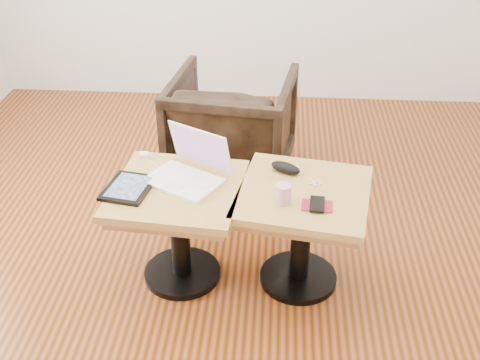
# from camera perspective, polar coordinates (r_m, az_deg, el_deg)

# --- Properties ---
(room_shell) EXTENTS (4.52, 4.52, 2.71)m
(room_shell) POSITION_cam_1_polar(r_m,az_deg,el_deg) (2.52, 3.05, 15.22)
(room_shell) COLOR #482408
(room_shell) RESTS_ON ground
(side_table_left) EXTENTS (0.66, 0.66, 0.55)m
(side_table_left) POSITION_cam_1_polar(r_m,az_deg,el_deg) (2.93, -5.86, -2.88)
(side_table_left) COLOR black
(side_table_left) RESTS_ON ground
(side_table_right) EXTENTS (0.70, 0.70, 0.55)m
(side_table_right) POSITION_cam_1_polar(r_m,az_deg,el_deg) (2.90, 5.93, -3.27)
(side_table_right) COLOR black
(side_table_right) RESTS_ON ground
(laptop) EXTENTS (0.44, 0.42, 0.24)m
(laptop) POSITION_cam_1_polar(r_m,az_deg,el_deg) (2.88, -4.88, 0.94)
(laptop) COLOR white
(laptop) RESTS_ON side_table_left
(tablet) EXTENTS (0.25, 0.29, 0.02)m
(tablet) POSITION_cam_1_polar(r_m,az_deg,el_deg) (2.86, -10.53, -0.73)
(tablet) COLOR black
(tablet) RESTS_ON side_table_left
(charging_adapter) EXTENTS (0.05, 0.05, 0.03)m
(charging_adapter) POSITION_cam_1_polar(r_m,az_deg,el_deg) (3.11, -9.11, 2.31)
(charging_adapter) COLOR white
(charging_adapter) RESTS_ON side_table_left
(glasses_case) EXTENTS (0.17, 0.13, 0.05)m
(glasses_case) POSITION_cam_1_polar(r_m,az_deg,el_deg) (2.95, 4.34, 1.17)
(glasses_case) COLOR black
(glasses_case) RESTS_ON side_table_right
(striped_cup) EXTENTS (0.09, 0.09, 0.09)m
(striped_cup) POSITION_cam_1_polar(r_m,az_deg,el_deg) (2.71, 4.11, -1.32)
(striped_cup) COLOR #C63C72
(striped_cup) RESTS_ON side_table_right
(earbuds_tangle) EXTENTS (0.07, 0.06, 0.01)m
(earbuds_tangle) POSITION_cam_1_polar(r_m,az_deg,el_deg) (2.88, 7.11, -0.24)
(earbuds_tangle) COLOR white
(earbuds_tangle) RESTS_ON side_table_right
(phone_on_sleeve) EXTENTS (0.14, 0.13, 0.02)m
(phone_on_sleeve) POSITION_cam_1_polar(r_m,az_deg,el_deg) (2.72, 7.32, -2.36)
(phone_on_sleeve) COLOR maroon
(phone_on_sleeve) RESTS_ON side_table_right
(armchair) EXTENTS (0.83, 0.85, 0.69)m
(armchair) POSITION_cam_1_polar(r_m,az_deg,el_deg) (3.83, -0.74, 5.12)
(armchair) COLOR black
(armchair) RESTS_ON ground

